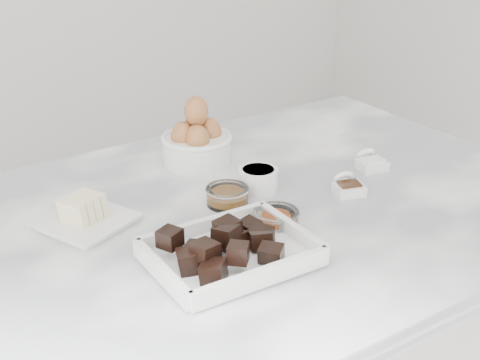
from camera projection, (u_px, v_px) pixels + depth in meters
name	position (u px, v px, depth m)	size (l,w,h in m)	color
marble_slab	(240.00, 219.00, 1.18)	(1.20, 0.80, 0.04)	white
chocolate_dish	(230.00, 248.00, 1.00)	(0.25, 0.19, 0.06)	white
butter_plate	(85.00, 216.00, 1.11)	(0.18, 0.18, 0.06)	white
sugar_ramekin	(258.00, 179.00, 1.23)	(0.07, 0.07, 0.04)	white
egg_bowl	(197.00, 141.00, 1.35)	(0.15, 0.15, 0.14)	white
honey_bowl	(227.00, 195.00, 1.18)	(0.08, 0.08, 0.03)	white
zest_bowl	(276.00, 219.00, 1.10)	(0.08, 0.08, 0.03)	white
vanilla_spoon	(348.00, 186.00, 1.23)	(0.06, 0.08, 0.04)	white
salt_spoon	(370.00, 162.00, 1.33)	(0.06, 0.08, 0.04)	white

